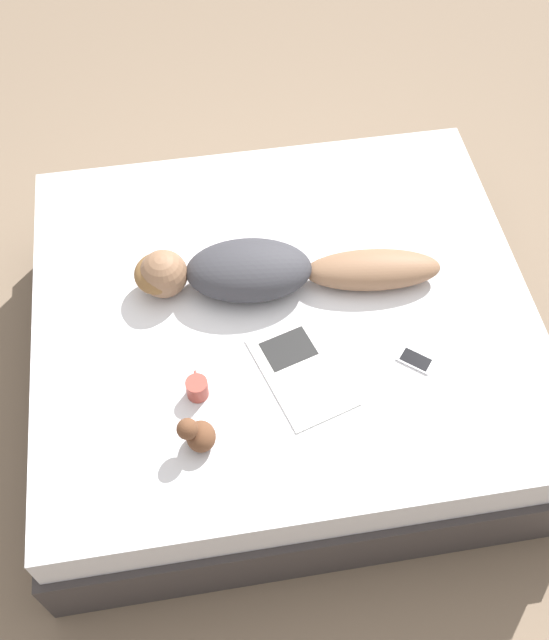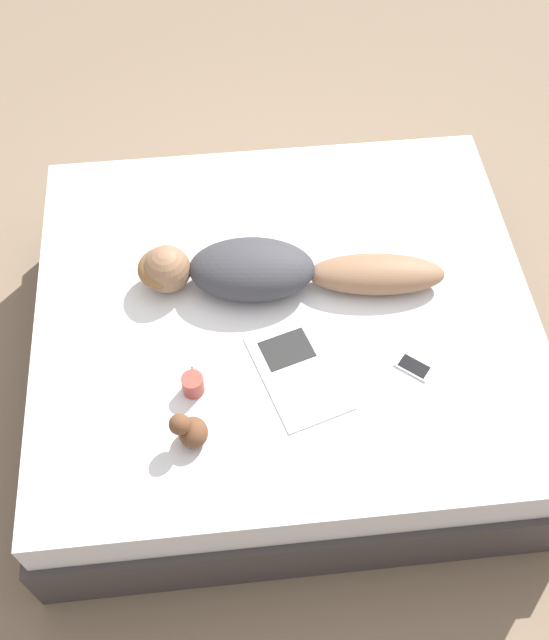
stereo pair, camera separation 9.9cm
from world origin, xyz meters
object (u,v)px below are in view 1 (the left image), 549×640
object	(u,v)px
cell_phone	(416,360)
person	(263,271)
open_magazine	(301,371)
coffee_mug	(197,388)

from	to	relation	value
cell_phone	person	bearing A→B (deg)	88.77
person	open_magazine	world-z (taller)	person
person	coffee_mug	distance (m)	0.60
person	cell_phone	bearing A→B (deg)	-125.16
open_magazine	coffee_mug	bearing A→B (deg)	77.86
person	coffee_mug	size ratio (longest dim) A/B	10.85
person	cell_phone	world-z (taller)	person
person	open_magazine	xyz separation A→B (m)	(-0.46, -0.08, -0.09)
person	cell_phone	xyz separation A→B (m)	(-0.48, -0.55, -0.09)
coffee_mug	cell_phone	distance (m)	0.88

